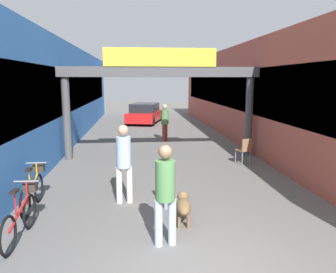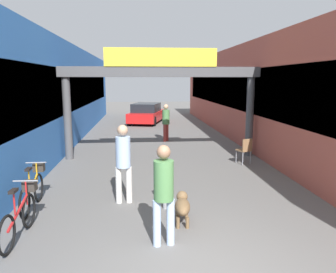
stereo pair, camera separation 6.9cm
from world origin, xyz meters
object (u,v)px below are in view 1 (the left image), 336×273
object	(u,v)px
pedestrian_companion	(124,158)
bicycle_red_nearest	(22,215)
dog_on_leash	(183,205)
parked_car_red	(145,113)
pedestrian_with_dog	(165,189)
pedestrian_carrying_crate	(165,120)
cafe_chair_wood_nearer	(245,148)
bicycle_orange_second	(33,189)
bollard_post_metal	(166,184)

from	to	relation	value
pedestrian_companion	bicycle_red_nearest	distance (m)	2.45
dog_on_leash	parked_car_red	bearing A→B (deg)	91.29
pedestrian_with_dog	pedestrian_carrying_crate	world-z (taller)	pedestrian_with_dog
dog_on_leash	cafe_chair_wood_nearer	bearing A→B (deg)	58.40
bicycle_red_nearest	bicycle_orange_second	size ratio (longest dim) A/B	1.00
pedestrian_with_dog	pedestrian_carrying_crate	distance (m)	9.87
parked_car_red	dog_on_leash	bearing A→B (deg)	-88.71
pedestrian_with_dog	parked_car_red	size ratio (longest dim) A/B	0.41
bicycle_red_nearest	dog_on_leash	bearing A→B (deg)	6.61
cafe_chair_wood_nearer	pedestrian_with_dog	bearing A→B (deg)	-120.78
bicycle_red_nearest	pedestrian_companion	bearing A→B (deg)	40.86
dog_on_leash	parked_car_red	world-z (taller)	parked_car_red
pedestrian_carrying_crate	cafe_chair_wood_nearer	xyz separation A→B (m)	(2.34, -4.50, -0.46)
pedestrian_companion	bicycle_orange_second	xyz separation A→B (m)	(-2.01, -0.13, -0.63)
pedestrian_with_dog	bicycle_red_nearest	distance (m)	2.69
pedestrian_carrying_crate	bollard_post_metal	size ratio (longest dim) A/B	1.56
pedestrian_with_dog	bicycle_red_nearest	bearing A→B (deg)	168.23
dog_on_leash	cafe_chair_wood_nearer	size ratio (longest dim) A/B	0.89
bollard_post_metal	cafe_chair_wood_nearer	distance (m)	4.78
dog_on_leash	bollard_post_metal	distance (m)	0.83
pedestrian_companion	parked_car_red	bearing A→B (deg)	86.60
pedestrian_with_dog	pedestrian_carrying_crate	xyz separation A→B (m)	(0.83, 9.84, -0.02)
pedestrian_carrying_crate	parked_car_red	distance (m)	6.82
dog_on_leash	bollard_post_metal	xyz separation A→B (m)	(-0.29, 0.75, 0.20)
pedestrian_with_dog	cafe_chair_wood_nearer	xyz separation A→B (m)	(3.18, 5.34, -0.48)
dog_on_leash	cafe_chair_wood_nearer	world-z (taller)	cafe_chair_wood_nearer
bicycle_orange_second	bollard_post_metal	distance (m)	2.96
pedestrian_carrying_crate	bicycle_orange_second	distance (m)	8.69
bicycle_orange_second	parked_car_red	size ratio (longest dim) A/B	0.39
pedestrian_companion	bicycle_orange_second	size ratio (longest dim) A/B	1.09
pedestrian_companion	bollard_post_metal	bearing A→B (deg)	-26.06
bicycle_red_nearest	bicycle_orange_second	world-z (taller)	same
pedestrian_with_dog	dog_on_leash	world-z (taller)	pedestrian_with_dog
pedestrian_with_dog	bollard_post_metal	distance (m)	1.70
pedestrian_with_dog	bicycle_orange_second	world-z (taller)	pedestrian_with_dog
pedestrian_carrying_crate	bicycle_orange_second	bearing A→B (deg)	-114.68
pedestrian_carrying_crate	parked_car_red	world-z (taller)	pedestrian_carrying_crate
pedestrian_carrying_crate	cafe_chair_wood_nearer	distance (m)	5.10
pedestrian_with_dog	cafe_chair_wood_nearer	bearing A→B (deg)	59.22
pedestrian_with_dog	bicycle_red_nearest	xyz separation A→B (m)	(-2.57, 0.54, -0.59)
pedestrian_carrying_crate	bicycle_orange_second	world-z (taller)	pedestrian_carrying_crate
pedestrian_with_dog	bollard_post_metal	xyz separation A→B (m)	(0.15, 1.63, -0.46)
pedestrian_carrying_crate	bicycle_red_nearest	size ratio (longest dim) A/B	1.03
bicycle_red_nearest	pedestrian_carrying_crate	bearing A→B (deg)	69.90
pedestrian_with_dog	bicycle_orange_second	xyz separation A→B (m)	(-2.79, 1.96, -0.59)
pedestrian_companion	pedestrian_carrying_crate	bearing A→B (deg)	78.26
bicycle_red_nearest	bollard_post_metal	distance (m)	2.94
pedestrian_carrying_crate	bicycle_red_nearest	xyz separation A→B (m)	(-3.40, -9.30, -0.56)
bicycle_red_nearest	bollard_post_metal	xyz separation A→B (m)	(2.72, 1.10, 0.13)
dog_on_leash	bicycle_orange_second	xyz separation A→B (m)	(-3.23, 1.07, 0.08)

